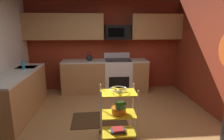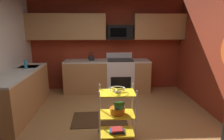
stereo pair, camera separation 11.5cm
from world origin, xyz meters
The scene contains 14 objects.
floor centered at (0.00, 0.00, -0.02)m, with size 4.40×4.80×0.04m, color #A87542.
wall_back centered at (0.00, 2.43, 1.30)m, with size 4.52×0.06×2.60m, color maroon.
counter_run centered at (-0.89, 1.48, 0.46)m, with size 3.41×2.69×0.92m.
oven_range centered at (0.37, 2.10, 0.48)m, with size 0.76×0.65×1.10m.
upper_cabinets centered at (-0.08, 2.23, 1.85)m, with size 4.40×0.33×0.70m.
microwave centered at (0.37, 2.21, 1.70)m, with size 0.70×0.39×0.40m.
rolling_cart centered at (0.10, -0.34, 0.45)m, with size 0.63×0.39×0.91m.
fruit_bowl centered at (0.10, -0.34, 0.88)m, with size 0.27×0.27×0.07m.
mixing_bowl_large centered at (0.11, -0.34, 0.52)m, with size 0.25×0.25×0.11m.
mixing_bowl_small centered at (0.13, -0.36, 0.62)m, with size 0.18×0.18×0.08m.
book_stack centered at (0.10, -0.34, 0.16)m, with size 0.26×0.18×0.06m.
kettle centered at (-0.44, 2.10, 1.00)m, with size 0.21×0.18×0.26m.
dish_soap_bottle centered at (-1.87, 1.10, 1.02)m, with size 0.06×0.06×0.20m, color #2D8CBF.
floor_rug centered at (-0.21, 0.36, 0.01)m, with size 1.10×0.70×0.01m, color #472D19.
Camera 2 is at (-0.13, -3.17, 1.85)m, focal length 30.17 mm.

